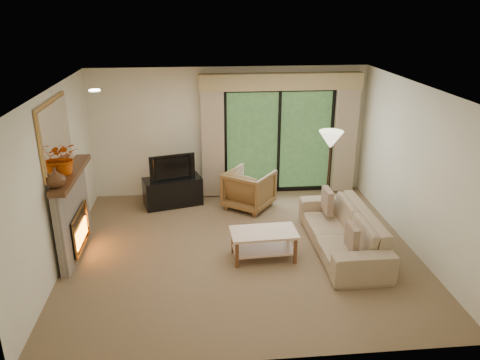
{
  "coord_description": "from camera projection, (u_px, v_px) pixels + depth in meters",
  "views": [
    {
      "loc": [
        -0.66,
        -6.63,
        3.75
      ],
      "look_at": [
        0.0,
        0.3,
        1.1
      ],
      "focal_mm": 35.0,
      "sensor_mm": 36.0,
      "label": 1
    }
  ],
  "objects": [
    {
      "name": "curtain_right",
      "position": [
        345.0,
        136.0,
        9.52
      ],
      "size": [
        0.45,
        0.18,
        2.35
      ],
      "primitive_type": "cube",
      "color": "tan",
      "rests_on": "floor"
    },
    {
      "name": "floor_lamp",
      "position": [
        328.0,
        174.0,
        8.53
      ],
      "size": [
        0.5,
        0.5,
        1.62
      ],
      "primitive_type": null,
      "rotation": [
        0.0,
        0.0,
        0.15
      ],
      "color": "#FFF2C6",
      "rests_on": "floor"
    },
    {
      "name": "ceiling",
      "position": [
        242.0,
        89.0,
        6.64
      ],
      "size": [
        5.5,
        5.5,
        0.0
      ],
      "primitive_type": "plane",
      "rotation": [
        3.14,
        0.0,
        0.0
      ],
      "color": "white",
      "rests_on": "ground"
    },
    {
      "name": "armchair",
      "position": [
        249.0,
        189.0,
        9.02
      ],
      "size": [
        1.14,
        1.14,
        0.75
      ],
      "primitive_type": "imported",
      "rotation": [
        0.0,
        0.0,
        2.51
      ],
      "color": "brown",
      "rests_on": "floor"
    },
    {
      "name": "pillow_far",
      "position": [
        327.0,
        201.0,
        8.01
      ],
      "size": [
        0.11,
        0.41,
        0.41
      ],
      "primitive_type": "cube",
      "rotation": [
        0.0,
        0.0,
        0.0
      ],
      "color": "brown",
      "rests_on": "sofa"
    },
    {
      "name": "wall_back",
      "position": [
        230.0,
        132.0,
        9.43
      ],
      "size": [
        5.0,
        0.0,
        5.0
      ],
      "primitive_type": "plane",
      "rotation": [
        1.57,
        0.0,
        0.0
      ],
      "color": "beige",
      "rests_on": "ground"
    },
    {
      "name": "coffee_table",
      "position": [
        263.0,
        245.0,
        7.26
      ],
      "size": [
        1.04,
        0.61,
        0.46
      ],
      "primitive_type": null,
      "rotation": [
        0.0,
        0.0,
        0.05
      ],
      "color": "beige",
      "rests_on": "floor"
    },
    {
      "name": "branches",
      "position": [
        64.0,
        158.0,
        6.85
      ],
      "size": [
        0.48,
        0.42,
        0.49
      ],
      "primitive_type": "imported",
      "rotation": [
        0.0,
        0.0,
        0.1
      ],
      "color": "#BF4608",
      "rests_on": "fireplace"
    },
    {
      "name": "pillow_near",
      "position": [
        352.0,
        237.0,
        6.77
      ],
      "size": [
        0.1,
        0.38,
        0.38
      ],
      "primitive_type": "cube",
      "rotation": [
        0.0,
        0.0,
        0.0
      ],
      "color": "brown",
      "rests_on": "sofa"
    },
    {
      "name": "mirror",
      "position": [
        56.0,
        134.0,
        6.81
      ],
      "size": [
        0.07,
        1.45,
        1.02
      ],
      "primitive_type": null,
      "color": "#B48343",
      "rests_on": "wall_left"
    },
    {
      "name": "sliding_door",
      "position": [
        279.0,
        141.0,
        9.54
      ],
      "size": [
        2.26,
        0.1,
        2.16
      ],
      "primitive_type": null,
      "color": "black",
      "rests_on": "floor"
    },
    {
      "name": "vase",
      "position": [
        55.0,
        178.0,
        6.39
      ],
      "size": [
        0.29,
        0.29,
        0.28
      ],
      "primitive_type": "imported",
      "rotation": [
        0.0,
        0.0,
        0.12
      ],
      "color": "#492B17",
      "rests_on": "fireplace"
    },
    {
      "name": "fireplace",
      "position": [
        73.0,
        213.0,
        7.27
      ],
      "size": [
        0.24,
        1.7,
        1.37
      ],
      "primitive_type": null,
      "color": "gray",
      "rests_on": "floor"
    },
    {
      "name": "media_console",
      "position": [
        173.0,
        191.0,
        9.17
      ],
      "size": [
        1.2,
        0.77,
        0.55
      ],
      "primitive_type": "cube",
      "rotation": [
        0.0,
        0.0,
        0.26
      ],
      "color": "black",
      "rests_on": "floor"
    },
    {
      "name": "wall_front",
      "position": [
        266.0,
        259.0,
        4.78
      ],
      "size": [
        5.0,
        0.0,
        5.0
      ],
      "primitive_type": "plane",
      "rotation": [
        -1.57,
        0.0,
        0.0
      ],
      "color": "beige",
      "rests_on": "ground"
    },
    {
      "name": "curtain_left",
      "position": [
        213.0,
        140.0,
        9.28
      ],
      "size": [
        0.45,
        0.18,
        2.35
      ],
      "primitive_type": "cube",
      "color": "tan",
      "rests_on": "floor"
    },
    {
      "name": "floor",
      "position": [
        242.0,
        250.0,
        7.56
      ],
      "size": [
        5.5,
        5.5,
        0.0
      ],
      "primitive_type": "plane",
      "color": "brown",
      "rests_on": "ground"
    },
    {
      "name": "sofa",
      "position": [
        342.0,
        230.0,
        7.48
      ],
      "size": [
        0.91,
        2.31,
        0.67
      ],
      "primitive_type": "imported",
      "rotation": [
        0.0,
        0.0,
        -1.57
      ],
      "color": "#9D8567",
      "rests_on": "floor"
    },
    {
      "name": "cornice",
      "position": [
        281.0,
        82.0,
        9.02
      ],
      "size": [
        3.2,
        0.24,
        0.32
      ],
      "primitive_type": "cube",
      "color": "tan",
      "rests_on": "wall_back"
    },
    {
      "name": "tv",
      "position": [
        171.0,
        166.0,
        8.99
      ],
      "size": [
        0.88,
        0.34,
        0.51
      ],
      "primitive_type": "imported",
      "rotation": [
        0.0,
        0.0,
        0.26
      ],
      "color": "black",
      "rests_on": "media_console"
    },
    {
      "name": "wall_left",
      "position": [
        56.0,
        181.0,
        6.86
      ],
      "size": [
        0.0,
        5.0,
        5.0
      ],
      "primitive_type": "plane",
      "rotation": [
        1.57,
        0.0,
        1.57
      ],
      "color": "beige",
      "rests_on": "ground"
    },
    {
      "name": "wall_right",
      "position": [
        416.0,
        169.0,
        7.35
      ],
      "size": [
        0.0,
        5.0,
        5.0
      ],
      "primitive_type": "plane",
      "rotation": [
        1.57,
        0.0,
        -1.57
      ],
      "color": "beige",
      "rests_on": "ground"
    }
  ]
}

